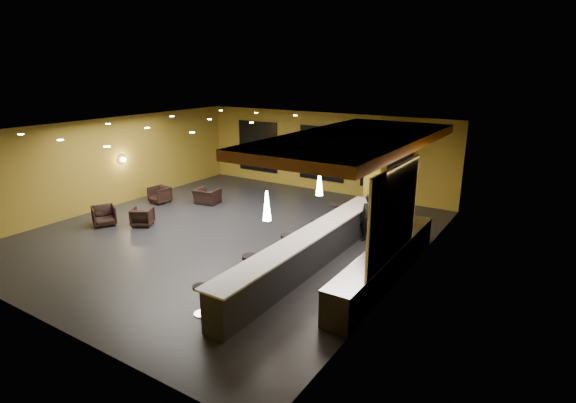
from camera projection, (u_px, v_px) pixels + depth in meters
The scene contains 34 objects.
floor at pixel (230, 234), 15.18m from camera, with size 12.00×13.00×0.10m, color black.
ceiling at pixel (226, 127), 14.15m from camera, with size 12.00×13.00×0.10m, color black.
wall_back at pixel (323, 152), 19.96m from camera, with size 12.00×0.10×3.50m, color olive.
wall_front at pixel (27, 248), 9.37m from camera, with size 12.00×0.10×3.50m, color olive.
wall_left at pixel (110, 162), 17.77m from camera, with size 0.10×13.00×3.50m, color olive.
wall_right at pixel (410, 214), 11.56m from camera, with size 0.10×13.00×3.50m, color olive.
wood_soffit at pixel (356, 140), 12.96m from camera, with size 3.60×8.00×0.28m, color #A25C2F.
window_left at pixel (258, 146), 21.69m from camera, with size 2.20×0.06×2.40m, color black.
window_center at pixel (322, 154), 19.89m from camera, with size 2.20×0.06×2.40m, color black.
window_right at pixel (386, 161), 18.35m from camera, with size 2.20×0.06×2.40m, color black.
tile_backsplash at pixel (394, 214), 10.73m from camera, with size 0.06×3.20×2.40m, color white.
bar_counter at pixel (309, 252), 12.34m from camera, with size 0.60×8.00×1.00m, color black.
bar_top at pixel (310, 234), 12.19m from camera, with size 0.78×8.10×0.05m, color beige.
prep_counter at pixel (385, 264), 11.74m from camera, with size 0.70×6.00×0.86m, color black.
prep_top at pixel (386, 248), 11.61m from camera, with size 0.72×6.00×0.03m, color silver.
wall_shelf_lower at pixel (384, 231), 10.75m from camera, with size 0.30×1.50×0.03m, color silver.
wall_shelf_upper at pixel (386, 213), 10.62m from camera, with size 0.30×1.50×0.03m, color silver.
column at pixel (375, 175), 15.71m from camera, with size 0.60×0.60×3.50m, color olive.
wall_sconce at pixel (123, 160), 18.07m from camera, with size 0.22×0.22×0.22m, color #FFE5B2.
pendant_0 at pixel (267, 206), 10.19m from camera, with size 0.20×0.20×0.70m, color white.
pendant_1 at pixel (319, 183), 12.22m from camera, with size 0.20×0.20×0.70m, color white.
pendant_2 at pixel (357, 166), 14.24m from camera, with size 0.20×0.20×0.70m, color white.
staff_a at pixel (369, 218), 14.18m from camera, with size 0.57×0.38×1.57m, color black.
staff_b at pixel (401, 215), 14.47m from camera, with size 0.76×0.59×1.57m, color black.
staff_c at pixel (395, 221), 13.75m from camera, with size 0.82×0.53×1.67m, color black.
armchair_a at pixel (104, 216), 15.82m from camera, with size 0.74×0.76×0.70m, color black.
armchair_b at pixel (142, 217), 15.79m from camera, with size 0.69×0.71×0.64m, color black.
armchair_c at pixel (160, 195), 18.45m from camera, with size 0.72×0.74×0.68m, color black.
armchair_d at pixel (207, 196), 18.36m from camera, with size 0.95×0.83×0.62m, color black.
bar_stool_0 at pixel (201, 296), 10.04m from camera, with size 0.36×0.36×0.72m.
bar_stool_1 at pixel (250, 267), 11.34m from camera, with size 0.43×0.43×0.84m.
bar_stool_2 at pixel (287, 244), 12.88m from camera, with size 0.40×0.40×0.79m.
bar_stool_3 at pixel (316, 230), 14.01m from camera, with size 0.39×0.39×0.77m.
bar_stool_4 at pixel (336, 212), 15.63m from camera, with size 0.42×0.42×0.82m.
Camera 1 is at (9.27, -10.96, 5.37)m, focal length 28.00 mm.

